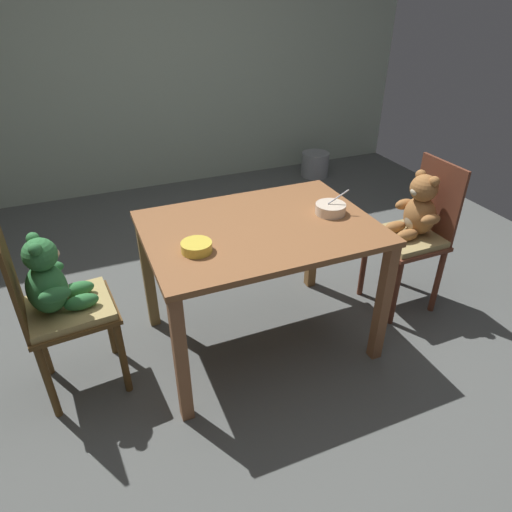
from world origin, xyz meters
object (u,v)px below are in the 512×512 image
porridge_bowl_yellow_near_left (197,247)px  porridge_bowl_cream_near_right (331,208)px  dining_table (260,244)px  metal_pail (315,164)px  teddy_chair_near_left (55,295)px  teddy_chair_near_right (416,222)px

porridge_bowl_yellow_near_left → porridge_bowl_cream_near_right: bearing=8.2°
dining_table → metal_pail: size_ratio=3.99×
teddy_chair_near_left → porridge_bowl_cream_near_right: 1.40m
dining_table → metal_pail: dining_table is taller
dining_table → teddy_chair_near_left: size_ratio=1.25×
metal_pail → porridge_bowl_cream_near_right: bearing=-118.1°
teddy_chair_near_left → porridge_bowl_yellow_near_left: teddy_chair_near_left is taller
porridge_bowl_yellow_near_left → dining_table: bearing=18.9°
porridge_bowl_yellow_near_left → teddy_chair_near_right: bearing=4.7°
teddy_chair_near_right → metal_pail: (0.56, 2.16, -0.45)m
teddy_chair_near_left → porridge_bowl_cream_near_right: teddy_chair_near_left is taller
teddy_chair_near_left → metal_pail: 3.33m
metal_pail → teddy_chair_near_left: bearing=-140.2°
teddy_chair_near_right → porridge_bowl_cream_near_right: teddy_chair_near_right is taller
dining_table → porridge_bowl_yellow_near_left: bearing=-161.1°
porridge_bowl_yellow_near_left → metal_pail: bearing=50.0°
dining_table → teddy_chair_near_right: bearing=-0.7°
teddy_chair_near_left → metal_pail: bearing=34.7°
porridge_bowl_yellow_near_left → porridge_bowl_cream_near_right: (0.75, 0.11, 0.00)m
porridge_bowl_cream_near_right → dining_table: bearing=177.8°
dining_table → teddy_chair_near_right: 0.99m
metal_pail → dining_table: bearing=-125.8°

